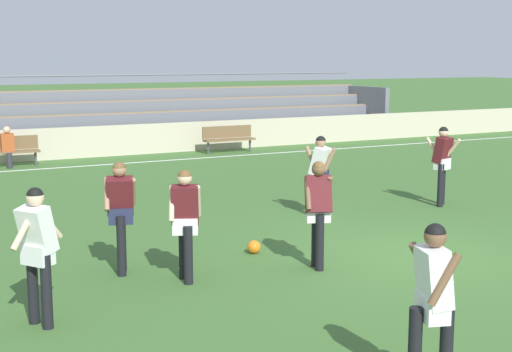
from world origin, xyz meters
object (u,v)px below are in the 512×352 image
(bench_near_wall_gap, at_px, (228,137))
(player_white_challenging, at_px, (320,169))
(player_dark_deep_cover, at_px, (442,159))
(soccer_ball, at_px, (254,247))
(player_dark_trailing_run, at_px, (318,205))
(player_white_wide_right, at_px, (433,295))
(player_white_dropping_back, at_px, (37,244))
(bench_near_bin, at_px, (7,149))
(bleacher_stand, at_px, (178,115))
(player_dark_wide_left, at_px, (185,216))
(spectator_seated, at_px, (8,144))
(player_dark_pressing_high, at_px, (120,207))

(bench_near_wall_gap, height_order, player_white_challenging, player_white_challenging)
(bench_near_wall_gap, xyz_separation_m, player_dark_deep_cover, (0.31, -10.20, 0.49))
(bench_near_wall_gap, distance_m, soccer_ball, 12.91)
(bench_near_wall_gap, relative_size, soccer_ball, 8.18)
(player_dark_trailing_run, bearing_deg, player_white_wide_right, -107.93)
(player_dark_deep_cover, xyz_separation_m, player_white_dropping_back, (-9.20, -3.38, -0.02))
(bench_near_bin, distance_m, bench_near_wall_gap, 7.15)
(player_white_wide_right, relative_size, player_dark_deep_cover, 0.98)
(bench_near_wall_gap, xyz_separation_m, player_white_challenging, (-2.64, -9.94, 0.43))
(bleacher_stand, bearing_deg, player_dark_deep_cover, -86.62)
(soccer_ball, bearing_deg, bench_near_wall_gap, 66.66)
(player_dark_deep_cover, bearing_deg, player_white_challenging, 175.03)
(player_dark_deep_cover, bearing_deg, bench_near_bin, 126.20)
(player_dark_wide_left, bearing_deg, bench_near_bin, 92.18)
(bleacher_stand, bearing_deg, player_dark_trailing_run, -104.18)
(bench_near_wall_gap, bearing_deg, bleacher_stand, 98.31)
(player_dark_wide_left, xyz_separation_m, player_white_challenging, (4.03, 2.79, 0.01))
(spectator_seated, bearing_deg, player_dark_wide_left, -87.80)
(spectator_seated, relative_size, player_dark_pressing_high, 0.72)
(player_dark_wide_left, bearing_deg, spectator_seated, 92.20)
(bleacher_stand, relative_size, player_dark_pressing_high, 10.24)
(player_dark_trailing_run, distance_m, player_dark_pressing_high, 2.95)
(bench_near_bin, bearing_deg, player_dark_wide_left, -87.82)
(player_white_wide_right, bearing_deg, soccer_ball, 80.80)
(spectator_seated, distance_m, player_dark_pressing_high, 11.82)
(bench_near_bin, height_order, player_white_dropping_back, player_white_dropping_back)
(bleacher_stand, distance_m, spectator_seated, 7.53)
(bench_near_bin, bearing_deg, player_white_dropping_back, -97.27)
(player_white_challenging, bearing_deg, player_dark_trailing_run, -122.83)
(player_dark_wide_left, distance_m, player_dark_pressing_high, 1.06)
(spectator_seated, distance_m, player_dark_deep_cover, 12.55)
(player_dark_wide_left, relative_size, player_white_dropping_back, 0.96)
(spectator_seated, height_order, player_white_dropping_back, player_white_dropping_back)
(bench_near_bin, xyz_separation_m, player_white_dropping_back, (-1.73, -13.58, 0.47))
(bench_near_wall_gap, relative_size, player_white_wide_right, 1.07)
(player_white_wide_right, relative_size, player_white_dropping_back, 1.00)
(player_dark_wide_left, xyz_separation_m, player_dark_deep_cover, (6.98, 2.53, 0.07))
(player_white_wide_right, relative_size, player_dark_pressing_high, 1.00)
(spectator_seated, bearing_deg, player_white_challenging, -65.31)
(player_white_dropping_back, distance_m, soccer_ball, 4.25)
(player_white_wide_right, bearing_deg, player_dark_wide_left, 98.89)
(bleacher_stand, xyz_separation_m, player_dark_pressing_high, (-6.88, -15.30, -0.07))
(bleacher_stand, height_order, bench_near_bin, bleacher_stand)
(player_dark_pressing_high, distance_m, player_white_dropping_back, 2.24)
(player_dark_trailing_run, bearing_deg, spectator_seated, 101.01)
(bleacher_stand, distance_m, player_dark_pressing_high, 16.77)
(player_white_challenging, xyz_separation_m, player_white_dropping_back, (-6.25, -3.64, 0.04))
(bench_near_bin, height_order, soccer_ball, bench_near_bin)
(player_white_challenging, bearing_deg, spectator_seated, 114.69)
(spectator_seated, distance_m, soccer_ball, 11.92)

